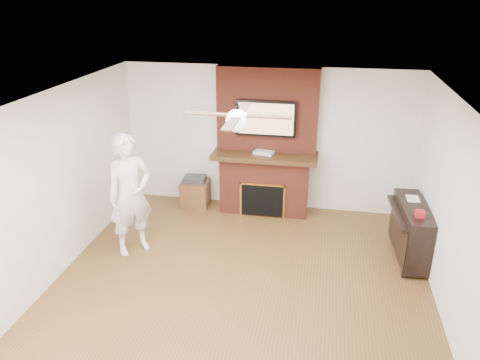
% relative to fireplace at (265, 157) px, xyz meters
% --- Properties ---
extents(room_shell, '(5.36, 5.86, 2.86)m').
position_rel_fireplace_xyz_m(room_shell, '(0.00, -2.55, 0.25)').
color(room_shell, '#523518').
rests_on(room_shell, ground).
extents(fireplace, '(1.78, 0.64, 2.50)m').
position_rel_fireplace_xyz_m(fireplace, '(0.00, 0.00, 0.00)').
color(fireplace, maroon).
rests_on(fireplace, ground).
extents(tv, '(1.00, 0.08, 0.60)m').
position_rel_fireplace_xyz_m(tv, '(0.00, -0.05, 0.68)').
color(tv, black).
rests_on(tv, fireplace).
extents(ceiling_fan, '(1.21, 1.21, 0.31)m').
position_rel_fireplace_xyz_m(ceiling_fan, '(-0.00, -2.55, 1.34)').
color(ceiling_fan, black).
rests_on(ceiling_fan, room_shell).
extents(person, '(0.79, 0.79, 1.83)m').
position_rel_fireplace_xyz_m(person, '(-1.73, -1.75, -0.08)').
color(person, silver).
rests_on(person, ground).
extents(side_table, '(0.51, 0.51, 0.56)m').
position_rel_fireplace_xyz_m(side_table, '(-1.26, -0.07, -0.74)').
color(side_table, '#533117').
rests_on(side_table, ground).
extents(piano, '(0.54, 1.28, 0.91)m').
position_rel_fireplace_xyz_m(piano, '(2.30, -1.19, -0.56)').
color(piano, black).
rests_on(piano, ground).
extents(cable_box, '(0.36, 0.26, 0.05)m').
position_rel_fireplace_xyz_m(cable_box, '(-0.02, -0.10, 0.11)').
color(cable_box, silver).
rests_on(cable_box, fireplace).
extents(candle_orange, '(0.07, 0.07, 0.11)m').
position_rel_fireplace_xyz_m(candle_orange, '(-0.09, -0.22, -0.94)').
color(candle_orange, '#BD6416').
rests_on(candle_orange, ground).
extents(candle_green, '(0.07, 0.07, 0.10)m').
position_rel_fireplace_xyz_m(candle_green, '(0.04, -0.16, -0.94)').
color(candle_green, '#3C8234').
rests_on(candle_green, ground).
extents(candle_cream, '(0.08, 0.08, 0.11)m').
position_rel_fireplace_xyz_m(candle_cream, '(0.19, -0.25, -0.94)').
color(candle_cream, '#C4AC9B').
rests_on(candle_cream, ground).
extents(candle_blue, '(0.06, 0.06, 0.09)m').
position_rel_fireplace_xyz_m(candle_blue, '(0.25, -0.22, -0.95)').
color(candle_blue, teal).
rests_on(candle_blue, ground).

